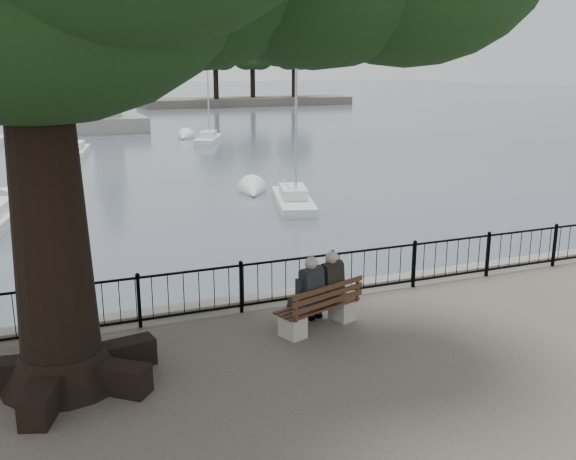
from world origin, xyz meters
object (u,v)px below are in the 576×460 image
bench (320,312)px  person_left (306,296)px  lion_monument (106,104)px  person_right (326,290)px

bench → person_left: size_ratio=1.25×
person_left → lion_monument: bearing=87.5°
lion_monument → bench: bearing=-92.2°
bench → person_left: (-0.27, 0.01, 0.35)m
person_left → lion_monument: size_ratio=0.16×
bench → person_left: bearing=176.9°
person_right → lion_monument: lion_monument is taller
person_right → lion_monument: 48.60m
bench → person_right: 0.45m
person_left → lion_monument: 48.78m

